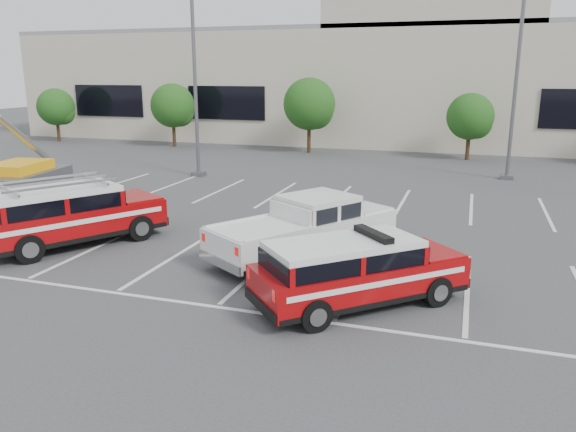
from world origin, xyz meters
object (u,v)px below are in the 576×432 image
Objects in this scene: tree_far_left at (57,108)px; tree_mid_left at (311,106)px; light_pole_mid at (517,72)px; white_pickup at (306,233)px; fire_chief_suv at (356,276)px; convention_building at (409,78)px; light_pole_left at (195,72)px; utility_rig at (16,184)px; tree_left at (174,107)px; ladder_suv at (71,219)px; tree_mid_right at (472,118)px.

tree_far_left is 20.01m from tree_mid_left.
white_pickup is at bearing -112.50° from light_pole_mid.
tree_mid_left is 25.15m from fire_chief_suv.
tree_mid_left is at bearing -117.40° from convention_building.
white_pickup is (8.89, -10.74, -4.49)m from light_pole_left.
tree_far_left is 21.61m from utility_rig.
convention_building is 12.57× the size of fire_chief_suv.
white_pickup is (15.80, -20.79, -2.08)m from tree_left.
convention_building is 21.49m from light_pole_left.
tree_mid_left is (10.00, 0.00, 0.27)m from tree_left.
tree_left is 23.64m from ladder_suv.
fire_chief_suv is at bearing -30.41° from utility_rig.
light_pole_mid is at bearing -10.73° from tree_far_left.
tree_mid_right is at bearing 37.50° from light_pole_left.
tree_mid_right is at bearing -63.43° from convention_building.
white_pickup is at bearing -74.41° from tree_mid_left.
utility_rig is (-19.48, -11.54, -4.46)m from light_pole_mid.
convention_building is 30.45m from utility_rig.
tree_mid_right is 0.39× the size of light_pole_mid.
ladder_suv is 1.20× the size of utility_rig.
ladder_suv is (1.73, -11.87, -4.36)m from light_pole_left.
convention_building reaches higher than white_pickup.
convention_building reaches higher than tree_mid_left.
tree_left reaches higher than fire_chief_suv.
light_pole_left is 2.23× the size of utility_rig.
tree_mid_right is at bearing -0.00° from tree_left.
light_pole_left is 12.76m from ladder_suv.
white_pickup is 7.25m from ladder_suv.
white_pickup is (25.80, -20.79, -1.81)m from tree_far_left.
white_pickup is (-4.20, -20.79, -1.81)m from tree_mid_right.
light_pole_mid is (1.91, -6.05, 2.68)m from tree_mid_right.
convention_building is 12.38× the size of tree_mid_left.
light_pole_mid is 2.23× the size of utility_rig.
tree_left is at bearing 174.22° from fire_chief_suv.
tree_far_left is 10.00m from tree_left.
utility_rig reaches higher than white_pickup.
ladder_suv is at bearing -138.27° from white_pickup.
light_pole_mid reaches higher than utility_rig.
white_pickup is 13.75m from utility_rig.
utility_rig is at bearing -160.67° from white_pickup.
tree_far_left is 32.59m from light_pole_mid.
light_pole_mid is at bearing 14.93° from light_pole_left.
tree_mid_left is 0.47× the size of light_pole_mid.
tree_left is 0.43× the size of light_pole_left.
fire_chief_suv is (10.97, -13.72, -4.49)m from light_pole_left.
convention_building is 5.86× the size of light_pole_mid.
light_pole_left reaches higher than ladder_suv.
tree_mid_left is 13.53m from light_pole_mid.
ladder_suv is at bearing -49.62° from tree_far_left.
utility_rig is (-17.57, -17.58, -1.78)m from tree_mid_right.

